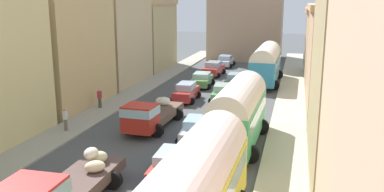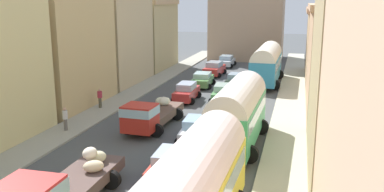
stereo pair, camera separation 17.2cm
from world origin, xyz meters
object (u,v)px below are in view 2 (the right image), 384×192
(car_5, at_px, (197,130))
(parked_bus_2, at_px, (267,63))
(parked_bus_0, at_px, (192,190))
(cargo_truck_1, at_px, (150,114))
(car_1, at_px, (202,80))
(parked_bus_1, at_px, (238,111))
(car_0, at_px, (187,92))
(car_4, at_px, (171,166))
(pedestrian_0, at_px, (65,118))
(car_3, at_px, (226,61))
(car_7, at_px, (237,80))
(pedestrian_3, at_px, (100,98))
(cargo_truck_0, at_px, (55,191))
(car_6, at_px, (223,93))
(car_2, at_px, (214,69))

(car_5, bearing_deg, parked_bus_2, 82.29)
(parked_bus_2, bearing_deg, parked_bus_0, -90.15)
(parked_bus_2, distance_m, cargo_truck_1, 19.35)
(car_1, relative_size, car_5, 1.07)
(parked_bus_1, distance_m, car_1, 17.63)
(car_0, xyz_separation_m, car_1, (-0.02, 6.21, -0.06))
(car_0, bearing_deg, cargo_truck_1, -91.40)
(car_4, distance_m, car_5, 6.07)
(cargo_truck_1, relative_size, car_1, 1.67)
(cargo_truck_1, relative_size, car_5, 1.78)
(parked_bus_1, distance_m, pedestrian_0, 11.61)
(car_3, distance_m, car_5, 30.07)
(car_7, distance_m, pedestrian_3, 14.82)
(parked_bus_1, xyz_separation_m, car_1, (-6.06, 16.49, -1.45))
(parked_bus_0, xyz_separation_m, cargo_truck_1, (-6.26, 12.59, -1.07))
(pedestrian_3, bearing_deg, car_0, 36.72)
(pedestrian_3, bearing_deg, cargo_truck_0, -69.00)
(car_6, bearing_deg, parked_bus_1, -75.28)
(car_0, distance_m, pedestrian_3, 7.56)
(parked_bus_1, height_order, car_4, parked_bus_1)
(car_2, height_order, pedestrian_3, pedestrian_3)
(parked_bus_0, bearing_deg, car_2, 100.28)
(parked_bus_1, xyz_separation_m, parked_bus_2, (0.10, 19.83, 0.06))
(car_2, relative_size, car_3, 1.07)
(cargo_truck_0, bearing_deg, car_7, 83.44)
(parked_bus_1, xyz_separation_m, car_2, (-6.17, 23.09, -1.37))
(car_3, bearing_deg, car_5, -83.51)
(parked_bus_1, height_order, pedestrian_3, parked_bus_1)
(pedestrian_3, bearing_deg, pedestrian_0, -84.80)
(car_7, bearing_deg, pedestrian_0, -116.85)
(cargo_truck_0, distance_m, pedestrian_3, 17.46)
(cargo_truck_0, distance_m, car_4, 5.78)
(car_4, bearing_deg, cargo_truck_0, -126.73)
(cargo_truck_0, height_order, cargo_truck_1, cargo_truck_0)
(parked_bus_1, distance_m, car_2, 23.94)
(car_2, relative_size, car_5, 1.13)
(parked_bus_0, xyz_separation_m, car_1, (-6.07, 27.50, -1.45))
(car_2, xyz_separation_m, car_7, (3.51, -5.92, -0.10))
(parked_bus_2, bearing_deg, car_1, -151.54)
(car_7, bearing_deg, cargo_truck_1, -102.97)
(car_0, xyz_separation_m, pedestrian_0, (-5.50, -10.65, 0.20))
(cargo_truck_1, height_order, car_7, cargo_truck_1)
(cargo_truck_0, xyz_separation_m, car_7, (3.19, 27.71, -0.48))
(car_1, xyz_separation_m, car_6, (3.20, -5.63, 0.02))
(cargo_truck_0, bearing_deg, pedestrian_3, 111.00)
(car_3, xyz_separation_m, car_7, (3.31, -12.85, -0.03))
(parked_bus_2, xyz_separation_m, car_0, (-6.13, -9.55, -1.45))
(car_5, height_order, car_6, car_6)
(parked_bus_2, height_order, cargo_truck_1, parked_bus_2)
(parked_bus_2, height_order, car_7, parked_bus_2)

